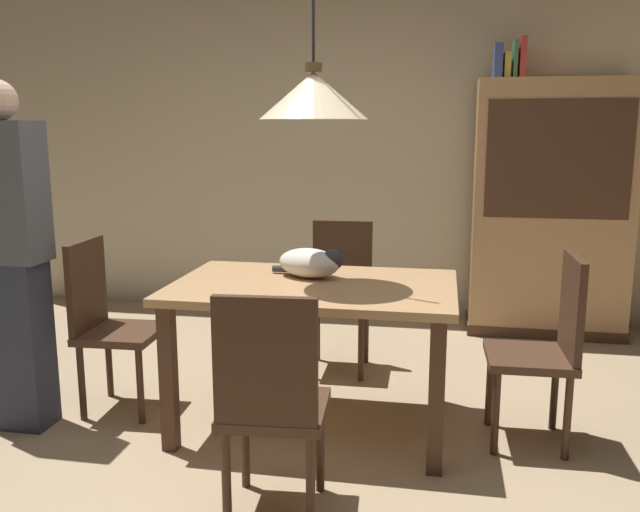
{
  "coord_description": "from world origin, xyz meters",
  "views": [
    {
      "loc": [
        0.63,
        -2.74,
        1.51
      ],
      "look_at": [
        0.0,
        0.63,
        0.85
      ],
      "focal_mm": 37.49,
      "sensor_mm": 36.0,
      "label": 1
    }
  ],
  "objects_px": {
    "pendant_lamp": "(314,95)",
    "hutch_bookcase": "(550,214)",
    "chair_near_front": "(271,397)",
    "book_yellow_short": "(507,66)",
    "chair_left_side": "(107,318)",
    "dining_table": "(314,303)",
    "chair_right_side": "(547,342)",
    "chair_far_back": "(340,289)",
    "book_green_slim": "(515,60)",
    "book_red_tall": "(522,58)",
    "book_blue_wide": "(498,62)",
    "person_standing": "(10,258)",
    "cat_sleeping": "(311,263)"
  },
  "relations": [
    {
      "from": "chair_near_front",
      "to": "dining_table",
      "type": "bearing_deg",
      "value": 90.36
    },
    {
      "from": "pendant_lamp",
      "to": "dining_table",
      "type": "bearing_deg",
      "value": -102.34
    },
    {
      "from": "dining_table",
      "to": "pendant_lamp",
      "type": "xyz_separation_m",
      "value": [
        0.0,
        0.0,
        1.01
      ]
    },
    {
      "from": "hutch_bookcase",
      "to": "book_green_slim",
      "type": "bearing_deg",
      "value": 179.72
    },
    {
      "from": "chair_left_side",
      "to": "cat_sleeping",
      "type": "height_order",
      "value": "chair_left_side"
    },
    {
      "from": "chair_right_side",
      "to": "pendant_lamp",
      "type": "height_order",
      "value": "pendant_lamp"
    },
    {
      "from": "chair_left_side",
      "to": "chair_right_side",
      "type": "bearing_deg",
      "value": 0.14
    },
    {
      "from": "dining_table",
      "to": "book_yellow_short",
      "type": "distance_m",
      "value": 2.51
    },
    {
      "from": "book_yellow_short",
      "to": "book_green_slim",
      "type": "relative_size",
      "value": 0.77
    },
    {
      "from": "chair_left_side",
      "to": "book_yellow_short",
      "type": "distance_m",
      "value": 3.21
    },
    {
      "from": "book_yellow_short",
      "to": "dining_table",
      "type": "bearing_deg",
      "value": -118.68
    },
    {
      "from": "chair_right_side",
      "to": "pendant_lamp",
      "type": "bearing_deg",
      "value": -179.9
    },
    {
      "from": "hutch_bookcase",
      "to": "book_green_slim",
      "type": "xyz_separation_m",
      "value": [
        -0.31,
        0.0,
        1.09
      ]
    },
    {
      "from": "dining_table",
      "to": "chair_right_side",
      "type": "distance_m",
      "value": 1.14
    },
    {
      "from": "hutch_bookcase",
      "to": "book_green_slim",
      "type": "distance_m",
      "value": 1.13
    },
    {
      "from": "book_yellow_short",
      "to": "book_green_slim",
      "type": "height_order",
      "value": "book_green_slim"
    },
    {
      "from": "chair_near_front",
      "to": "book_blue_wide",
      "type": "xyz_separation_m",
      "value": [
        0.96,
        2.76,
        1.46
      ]
    },
    {
      "from": "book_yellow_short",
      "to": "book_blue_wide",
      "type": "bearing_deg",
      "value": 180.0
    },
    {
      "from": "chair_left_side",
      "to": "chair_near_front",
      "type": "bearing_deg",
      "value": -37.65
    },
    {
      "from": "chair_right_side",
      "to": "book_blue_wide",
      "type": "bearing_deg",
      "value": 94.91
    },
    {
      "from": "book_yellow_short",
      "to": "chair_left_side",
      "type": "bearing_deg",
      "value": -138.82
    },
    {
      "from": "book_red_tall",
      "to": "book_yellow_short",
      "type": "bearing_deg",
      "value": 180.0
    },
    {
      "from": "pendant_lamp",
      "to": "book_red_tall",
      "type": "height_order",
      "value": "pendant_lamp"
    },
    {
      "from": "chair_right_side",
      "to": "book_red_tall",
      "type": "distance_m",
      "value": 2.39
    },
    {
      "from": "dining_table",
      "to": "hutch_bookcase",
      "type": "height_order",
      "value": "hutch_bookcase"
    },
    {
      "from": "hutch_bookcase",
      "to": "chair_left_side",
      "type": "bearing_deg",
      "value": -143.13
    },
    {
      "from": "cat_sleeping",
      "to": "book_green_slim",
      "type": "bearing_deg",
      "value": 57.39
    },
    {
      "from": "chair_right_side",
      "to": "hutch_bookcase",
      "type": "xyz_separation_m",
      "value": [
        0.26,
        1.88,
        0.38
      ]
    },
    {
      "from": "book_yellow_short",
      "to": "hutch_bookcase",
      "type": "bearing_deg",
      "value": -0.24
    },
    {
      "from": "dining_table",
      "to": "person_standing",
      "type": "xyz_separation_m",
      "value": [
        -1.47,
        -0.27,
        0.23
      ]
    },
    {
      "from": "book_yellow_short",
      "to": "person_standing",
      "type": "bearing_deg",
      "value": -139.23
    },
    {
      "from": "chair_near_front",
      "to": "hutch_bookcase",
      "type": "relative_size",
      "value": 0.5
    },
    {
      "from": "pendant_lamp",
      "to": "chair_near_front",
      "type": "bearing_deg",
      "value": -89.64
    },
    {
      "from": "cat_sleeping",
      "to": "pendant_lamp",
      "type": "distance_m",
      "value": 0.85
    },
    {
      "from": "book_red_tall",
      "to": "chair_far_back",
      "type": "bearing_deg",
      "value": -138.36
    },
    {
      "from": "dining_table",
      "to": "chair_near_front",
      "type": "height_order",
      "value": "chair_near_front"
    },
    {
      "from": "chair_far_back",
      "to": "cat_sleeping",
      "type": "height_order",
      "value": "chair_far_back"
    },
    {
      "from": "chair_near_front",
      "to": "book_yellow_short",
      "type": "height_order",
      "value": "book_yellow_short"
    },
    {
      "from": "book_green_slim",
      "to": "book_red_tall",
      "type": "bearing_deg",
      "value": 0.0
    },
    {
      "from": "chair_near_front",
      "to": "book_green_slim",
      "type": "height_order",
      "value": "book_green_slim"
    },
    {
      "from": "cat_sleeping",
      "to": "book_yellow_short",
      "type": "distance_m",
      "value": 2.34
    },
    {
      "from": "pendant_lamp",
      "to": "chair_left_side",
      "type": "bearing_deg",
      "value": -179.82
    },
    {
      "from": "book_yellow_short",
      "to": "book_red_tall",
      "type": "relative_size",
      "value": 0.71
    },
    {
      "from": "dining_table",
      "to": "book_red_tall",
      "type": "distance_m",
      "value": 2.58
    },
    {
      "from": "book_red_tall",
      "to": "person_standing",
      "type": "relative_size",
      "value": 0.16
    },
    {
      "from": "dining_table",
      "to": "chair_far_back",
      "type": "xyz_separation_m",
      "value": [
        -0.0,
        0.88,
        -0.14
      ]
    },
    {
      "from": "pendant_lamp",
      "to": "hutch_bookcase",
      "type": "distance_m",
      "value": 2.46
    },
    {
      "from": "hutch_bookcase",
      "to": "dining_table",
      "type": "bearing_deg",
      "value": -126.39
    },
    {
      "from": "dining_table",
      "to": "book_green_slim",
      "type": "xyz_separation_m",
      "value": [
        1.08,
        1.89,
        1.33
      ]
    },
    {
      "from": "pendant_lamp",
      "to": "book_yellow_short",
      "type": "bearing_deg",
      "value": 61.32
    }
  ]
}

